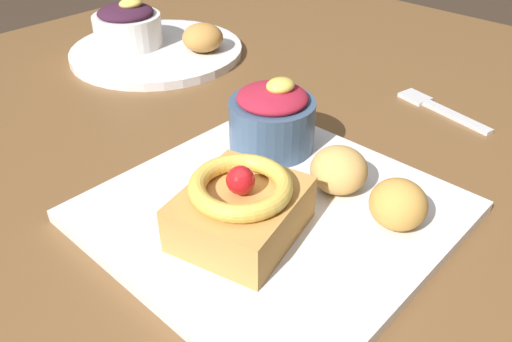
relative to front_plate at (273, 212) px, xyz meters
The scene contains 10 objects.
dining_table 0.20m from the front_plate, 76.15° to the left, with size 1.23×0.94×0.73m.
front_plate is the anchor object (origin of this frame).
cake_slice 0.05m from the front_plate, behind, with size 0.12×0.11×0.06m.
berry_ramekin 0.11m from the front_plate, 42.32° to the left, with size 0.09×0.09×0.07m.
fritter_front 0.07m from the front_plate, 23.20° to the right, with size 0.05×0.05×0.04m, color tan.
fritter_middle 0.11m from the front_plate, 60.18° to the right, with size 0.05×0.05×0.04m, color gold.
back_plate 0.41m from the front_plate, 66.34° to the left, with size 0.25×0.25×0.01m, color white.
back_ramekin 0.44m from the front_plate, 70.77° to the left, with size 0.10×0.10×0.07m.
back_pastry 0.37m from the front_plate, 57.23° to the left, with size 0.06×0.06×0.04m, color #B77F3D.
fork 0.29m from the front_plate, ahead, with size 0.04×0.13×0.00m.
Camera 1 is at (-0.31, -0.40, 1.02)m, focal length 36.16 mm.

